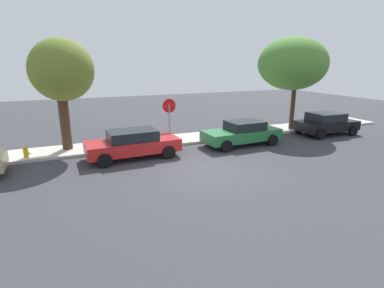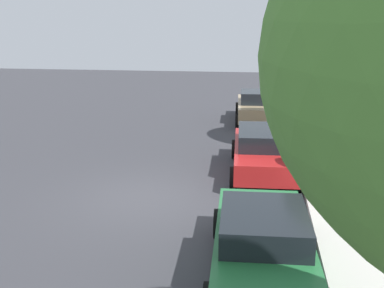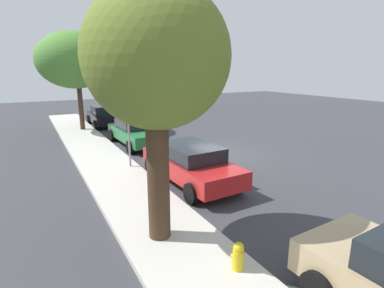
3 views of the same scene
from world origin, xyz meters
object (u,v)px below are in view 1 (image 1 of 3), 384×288
Objects in this scene: parked_car_black at (326,123)px; fire_hydrant at (26,153)px; parked_car_red at (133,143)px; parked_car_green at (242,133)px; street_tree_near_corner at (62,71)px; stop_sign at (169,113)px; street_tree_mid_block at (293,64)px.

parked_car_black reaches higher than fire_hydrant.
parked_car_red is 6.11m from parked_car_green.
street_tree_near_corner is at bearing 140.47° from parked_car_red.
parked_car_green is (3.76, -1.50, -1.13)m from stop_sign.
parked_car_red is at bearing 179.50° from parked_car_green.
parked_car_green is 6.44m from street_tree_mid_block.
parked_car_black is 15.76m from street_tree_near_corner.
street_tree_near_corner is (-8.92, 2.37, 3.38)m from parked_car_green.
parked_car_red reaches higher than parked_car_green.
street_tree_near_corner is (-5.16, 0.87, 2.26)m from stop_sign.
stop_sign is 0.43× the size of street_tree_mid_block.
parked_car_green is at bearing -0.50° from parked_car_red.
stop_sign reaches higher than parked_car_red.
parked_car_black is 4.38m from street_tree_mid_block.
parked_car_black is at bearing -5.06° from fire_hydrant.
parked_car_red is 6.27× the size of fire_hydrant.
parked_car_green is at bearing -157.50° from street_tree_mid_block.
stop_sign is 5.70m from street_tree_near_corner.
street_tree_mid_block reaches higher than street_tree_near_corner.
fire_hydrant is at bearing -178.56° from street_tree_mid_block.
parked_car_red is at bearing -169.87° from street_tree_mid_block.
street_tree_mid_block is at bearing -1.47° from street_tree_near_corner.
stop_sign reaches higher than parked_car_black.
stop_sign is 2.97m from parked_car_red.
parked_car_red is 5.04m from fire_hydrant.
street_tree_near_corner reaches higher than parked_car_green.
parked_car_black is at bearing -7.91° from stop_sign.
stop_sign is at bearing -0.98° from fire_hydrant.
parked_car_red is 1.14× the size of parked_car_black.
parked_car_red is at bearing -39.53° from street_tree_near_corner.
parked_car_red reaches higher than fire_hydrant.
parked_car_red is at bearing -179.79° from parked_car_black.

